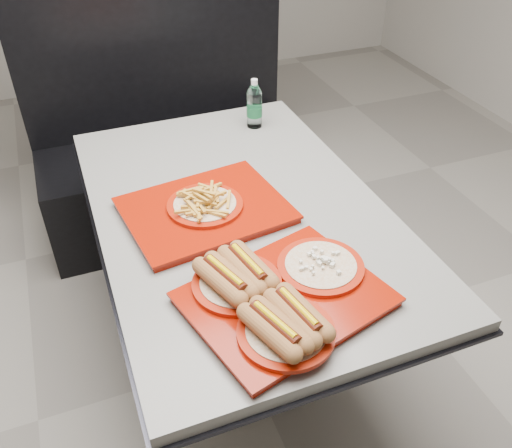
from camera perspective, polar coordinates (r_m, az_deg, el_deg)
name	(u,v)px	position (r m, az deg, el deg)	size (l,w,h in m)	color
ground	(243,357)	(2.27, -1.34, -13.81)	(6.00, 6.00, 0.00)	gray
diner_table	(241,247)	(1.86, -1.60, -2.41)	(0.92, 1.42, 0.75)	black
booth_bench	(169,147)	(2.84, -9.19, 8.00)	(1.30, 0.57, 1.35)	black
tray_near	(278,295)	(1.39, 2.38, -7.46)	(0.57, 0.49, 0.11)	#8A1203
tray_far	(205,207)	(1.72, -5.38, 1.82)	(0.54, 0.45, 0.10)	#8A1203
water_bottle	(254,106)	(2.21, -0.17, 12.28)	(0.06, 0.06, 0.20)	silver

